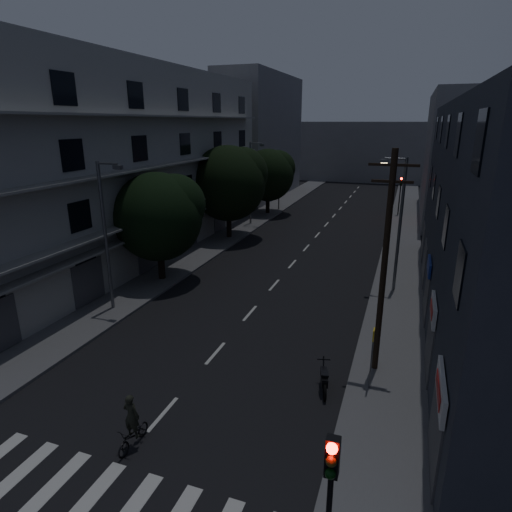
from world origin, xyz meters
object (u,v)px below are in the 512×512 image
Objects in this scene: utility_pole at (385,261)px; motorcycle at (324,380)px; traffic_signal_near at (330,487)px; cyclist at (133,429)px; bus_stop_sign at (372,348)px.

motorcycle is at bearing -130.25° from utility_pole.
traffic_signal_near is 2.31× the size of motorcycle.
traffic_signal_near is 0.46× the size of utility_pole.
traffic_signal_near is 9.85m from utility_pole.
utility_pole is 4.66× the size of cyclist.
cyclist is at bearing -134.21° from utility_pole.
traffic_signal_near is at bearing -91.72° from utility_pole.
utility_pole is 10.83m from cyclist.
traffic_signal_near reaches higher than motorcycle.
bus_stop_sign is 1.31× the size of cyclist.
bus_stop_sign is at bearing 2.94° from motorcycle.
traffic_signal_near is 2.12× the size of cyclist.
traffic_signal_near is at bearing -91.44° from bus_stop_sign.
cyclist reaches higher than motorcycle.
utility_pole is at bearing 35.34° from motorcycle.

